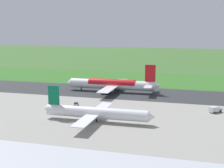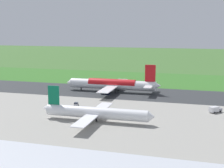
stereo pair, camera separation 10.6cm
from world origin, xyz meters
TOP-DOWN VIEW (x-y plane):
  - ground_plane at (0.00, 0.00)m, footprint 800.00×800.00m
  - runway_asphalt at (0.00, 0.00)m, footprint 600.00×35.53m
  - apron_concrete at (0.00, 59.49)m, footprint 440.00×110.00m
  - grass_verge_foreground at (0.00, -42.03)m, footprint 600.00×80.00m
  - airliner_main at (13.75, -0.00)m, footprint 53.99×44.05m
  - airliner_parked_mid at (4.39, 56.48)m, footprint 44.45×36.27m
  - service_truck_baggage at (-39.54, 30.41)m, footprint 5.71×5.68m
  - service_car_followme at (20.89, 35.77)m, footprint 2.88×4.53m
  - no_stopping_sign at (-3.64, -40.62)m, footprint 0.60×0.10m
  - traffic_cone_orange at (2.42, -42.77)m, footprint 0.40×0.40m

SIDE VIEW (x-z plane):
  - ground_plane at x=0.00m, z-range 0.00..0.00m
  - grass_verge_foreground at x=0.00m, z-range 0.00..0.04m
  - apron_concrete at x=0.00m, z-range 0.00..0.05m
  - runway_asphalt at x=0.00m, z-range 0.00..0.06m
  - traffic_cone_orange at x=2.42m, z-range 0.00..0.55m
  - service_car_followme at x=20.89m, z-range 0.03..1.65m
  - service_truck_baggage at x=-39.54m, z-range 0.08..2.73m
  - no_stopping_sign at x=-3.64m, z-range 0.25..3.07m
  - airliner_parked_mid at x=4.39m, z-range -2.95..10.05m
  - airliner_main at x=13.75m, z-range -3.59..12.29m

